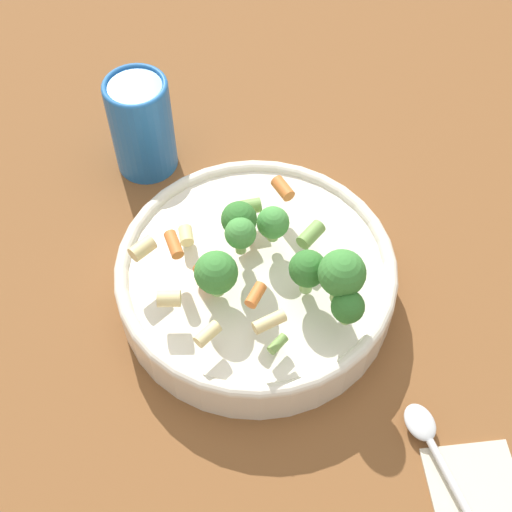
{
  "coord_description": "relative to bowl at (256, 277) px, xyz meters",
  "views": [
    {
      "loc": [
        -0.32,
        -0.2,
        0.61
      ],
      "look_at": [
        0.0,
        0.0,
        0.06
      ],
      "focal_mm": 50.0,
      "sensor_mm": 36.0,
      "label": 1
    }
  ],
  "objects": [
    {
      "name": "spoon",
      "position": [
        -0.07,
        -0.24,
        -0.02
      ],
      "size": [
        0.13,
        0.17,
        0.01
      ],
      "rotation": [
        0.0,
        0.0,
        7.2
      ],
      "color": "silver",
      "rests_on": "napkin"
    },
    {
      "name": "pasta_salad",
      "position": [
        -0.01,
        -0.03,
        0.06
      ],
      "size": [
        0.19,
        0.21,
        0.07
      ],
      "color": "#8CB766",
      "rests_on": "bowl"
    },
    {
      "name": "cup",
      "position": [
        0.08,
        0.2,
        0.03
      ],
      "size": [
        0.07,
        0.07,
        0.12
      ],
      "color": "#2366B2",
      "rests_on": "ground_plane"
    },
    {
      "name": "bowl",
      "position": [
        0.0,
        0.0,
        0.0
      ],
      "size": [
        0.27,
        0.27,
        0.05
      ],
      "color": "silver",
      "rests_on": "ground_plane"
    },
    {
      "name": "ground_plane",
      "position": [
        0.0,
        0.0,
        -0.03
      ],
      "size": [
        3.0,
        3.0,
        0.0
      ],
      "primitive_type": "plane",
      "color": "brown"
    }
  ]
}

